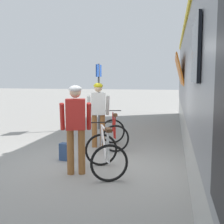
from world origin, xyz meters
TOP-DOWN VIEW (x-y plane):
  - ground_plane at (0.00, 0.00)m, footprint 80.00×80.00m
  - cyclist_near_in_white at (-0.56, 1.85)m, footprint 0.66×0.42m
  - cyclist_far_in_red at (-0.43, -0.47)m, footprint 0.66×0.43m
  - bicycle_near_red at (-0.13, 1.87)m, footprint 0.97×1.22m
  - bicycle_far_white at (0.12, -0.31)m, footprint 1.06×1.26m
  - backpack_on_platform at (-0.97, 0.42)m, footprint 0.30×0.22m
  - platform_sign_post at (-1.25, 4.65)m, footprint 0.08×0.70m

SIDE VIEW (x-z plane):
  - ground_plane at x=0.00m, z-range 0.00..0.00m
  - backpack_on_platform at x=-0.97m, z-range 0.00..0.40m
  - bicycle_near_red at x=-0.13m, z-range -0.09..0.89m
  - bicycle_far_white at x=0.12m, z-range -0.09..0.89m
  - cyclist_near_in_white at x=-0.56m, z-range 0.17..1.94m
  - cyclist_far_in_red at x=-0.43m, z-range 0.17..1.94m
  - platform_sign_post at x=-1.25m, z-range 0.42..2.82m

